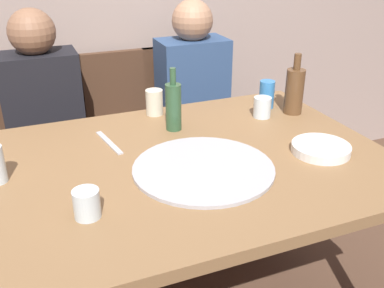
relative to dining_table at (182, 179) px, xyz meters
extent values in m
cube|color=olive|center=(0.00, 0.00, 0.06)|extent=(1.43, 1.02, 0.04)
cylinder|color=olive|center=(0.66, 0.45, -0.32)|extent=(0.06, 0.06, 0.72)
cylinder|color=#ADADB2|center=(0.04, -0.09, 0.08)|extent=(0.47, 0.47, 0.01)
cylinder|color=brown|center=(0.60, 0.23, 0.17)|extent=(0.08, 0.08, 0.19)
cylinder|color=brown|center=(0.60, 0.23, 0.30)|extent=(0.03, 0.03, 0.07)
cylinder|color=#2D5133|center=(0.06, 0.26, 0.17)|extent=(0.06, 0.06, 0.18)
cylinder|color=#2D5133|center=(0.06, 0.26, 0.29)|extent=(0.02, 0.02, 0.06)
cylinder|color=silver|center=(-0.36, -0.22, 0.12)|extent=(0.07, 0.07, 0.08)
cylinder|color=beige|center=(0.04, 0.44, 0.13)|extent=(0.07, 0.07, 0.11)
cylinder|color=silver|center=(0.45, 0.24, 0.12)|extent=(0.07, 0.07, 0.09)
cylinder|color=#337AC1|center=(0.53, 0.33, 0.14)|extent=(0.07, 0.07, 0.12)
cylinder|color=white|center=(0.47, -0.13, 0.09)|extent=(0.21, 0.21, 0.03)
cube|color=#B7B7BC|center=(-0.21, 0.22, 0.08)|extent=(0.06, 0.22, 0.01)
cube|color=#472D1E|center=(-0.39, 0.83, -0.23)|extent=(0.44, 0.44, 0.05)
cube|color=#472D1E|center=(-0.39, 1.03, -0.01)|extent=(0.44, 0.04, 0.45)
cylinder|color=#472D1E|center=(-0.20, 0.64, -0.47)|extent=(0.04, 0.04, 0.42)
cylinder|color=#472D1E|center=(-0.58, 0.64, -0.47)|extent=(0.04, 0.04, 0.42)
cylinder|color=#472D1E|center=(-0.20, 1.02, -0.47)|extent=(0.04, 0.04, 0.42)
cylinder|color=#472D1E|center=(-0.58, 1.02, -0.47)|extent=(0.04, 0.04, 0.42)
cube|color=#472D1E|center=(0.02, 0.83, -0.23)|extent=(0.44, 0.44, 0.05)
cube|color=#472D1E|center=(0.02, 1.03, -0.01)|extent=(0.44, 0.04, 0.45)
cylinder|color=#472D1E|center=(0.21, 0.64, -0.47)|extent=(0.04, 0.04, 0.42)
cylinder|color=#472D1E|center=(-0.17, 0.64, -0.47)|extent=(0.04, 0.04, 0.42)
cylinder|color=#472D1E|center=(0.21, 1.02, -0.47)|extent=(0.04, 0.04, 0.42)
cylinder|color=#472D1E|center=(-0.17, 1.02, -0.47)|extent=(0.04, 0.04, 0.42)
cube|color=#472D1E|center=(0.38, 0.83, -0.23)|extent=(0.44, 0.44, 0.05)
cube|color=#472D1E|center=(0.38, 1.03, -0.01)|extent=(0.44, 0.04, 0.45)
cylinder|color=#472D1E|center=(0.57, 0.64, -0.47)|extent=(0.04, 0.04, 0.42)
cylinder|color=#472D1E|center=(0.19, 0.64, -0.47)|extent=(0.04, 0.04, 0.42)
cylinder|color=#472D1E|center=(0.57, 1.02, -0.47)|extent=(0.04, 0.04, 0.42)
cylinder|color=#472D1E|center=(0.19, 1.02, -0.47)|extent=(0.04, 0.04, 0.42)
cube|color=black|center=(-0.39, 0.85, 0.03)|extent=(0.36, 0.22, 0.52)
sphere|color=brown|center=(-0.39, 0.85, 0.38)|extent=(0.21, 0.21, 0.21)
cylinder|color=black|center=(-0.31, 0.65, -0.23)|extent=(0.12, 0.40, 0.12)
cylinder|color=black|center=(-0.47, 0.65, -0.23)|extent=(0.12, 0.40, 0.12)
cylinder|color=black|center=(-0.31, 0.45, -0.46)|extent=(0.11, 0.11, 0.45)
cylinder|color=black|center=(-0.47, 0.45, -0.46)|extent=(0.11, 0.11, 0.45)
cube|color=navy|center=(0.38, 0.85, 0.03)|extent=(0.36, 0.22, 0.52)
sphere|color=#A87A5B|center=(0.38, 0.85, 0.38)|extent=(0.21, 0.21, 0.21)
cylinder|color=black|center=(0.46, 0.65, -0.23)|extent=(0.12, 0.40, 0.12)
cylinder|color=black|center=(0.30, 0.65, -0.23)|extent=(0.12, 0.40, 0.12)
cylinder|color=black|center=(0.46, 0.45, -0.46)|extent=(0.11, 0.11, 0.45)
cylinder|color=black|center=(0.30, 0.45, -0.46)|extent=(0.11, 0.11, 0.45)
camera|label=1|loc=(-0.47, -1.25, 0.78)|focal=41.10mm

